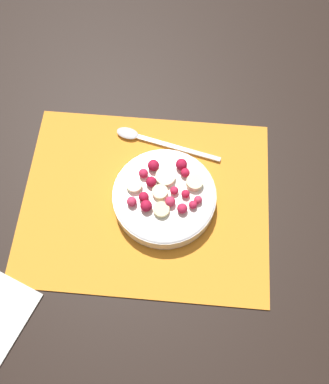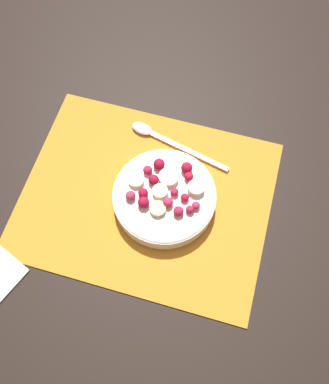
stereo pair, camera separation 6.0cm
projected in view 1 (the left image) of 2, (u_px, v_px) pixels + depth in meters
ground_plane at (146, 201)px, 0.81m from camera, size 3.00×3.00×0.00m
placemat at (146, 200)px, 0.81m from camera, size 0.46×0.37×0.01m
fruit_bowl at (165, 196)px, 0.79m from camera, size 0.19×0.19×0.06m
spoon at (148, 139)px, 0.86m from camera, size 0.22×0.07×0.01m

